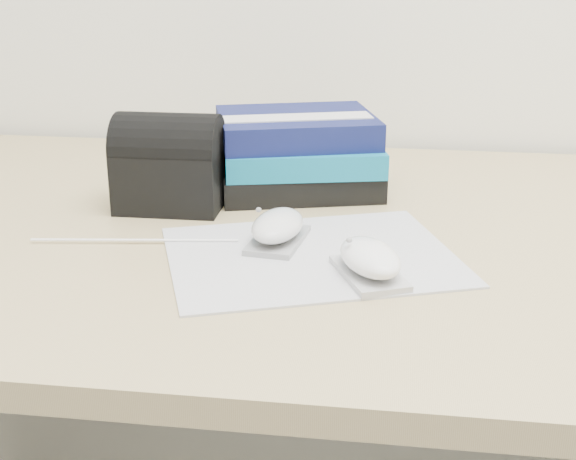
# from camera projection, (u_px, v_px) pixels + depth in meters

# --- Properties ---
(desk) EXTENTS (1.60, 0.80, 0.73)m
(desk) POSITION_uv_depth(u_px,v_px,m) (349.00, 369.00, 1.12)
(desk) COLOR tan
(desk) RESTS_ON ground
(mousepad) EXTENTS (0.38, 0.34, 0.00)m
(mousepad) POSITION_uv_depth(u_px,v_px,m) (311.00, 256.00, 0.89)
(mousepad) COLOR #9B9CA4
(mousepad) RESTS_ON desk
(mouse_rear) EXTENTS (0.07, 0.11, 0.04)m
(mouse_rear) POSITION_uv_depth(u_px,v_px,m) (278.00, 228.00, 0.92)
(mouse_rear) COLOR gray
(mouse_rear) RESTS_ON mousepad
(mouse_front) EXTENTS (0.09, 0.11, 0.04)m
(mouse_front) POSITION_uv_depth(u_px,v_px,m) (370.00, 260.00, 0.83)
(mouse_front) COLOR #B0B0B3
(mouse_front) RESTS_ON mousepad
(usb_cable) EXTENTS (0.24, 0.03, 0.00)m
(usb_cable) POSITION_uv_depth(u_px,v_px,m) (134.00, 240.00, 0.93)
(usb_cable) COLOR white
(usb_cable) RESTS_ON mousepad
(book_stack) EXTENTS (0.25, 0.22, 0.11)m
(book_stack) POSITION_uv_depth(u_px,v_px,m) (298.00, 153.00, 1.12)
(book_stack) COLOR black
(book_stack) RESTS_ON desk
(pouch) EXTENTS (0.14, 0.09, 0.13)m
(pouch) POSITION_uv_depth(u_px,v_px,m) (169.00, 163.00, 1.04)
(pouch) COLOR black
(pouch) RESTS_ON desk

